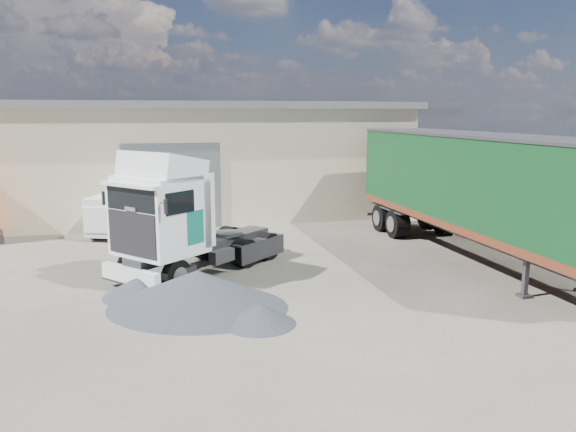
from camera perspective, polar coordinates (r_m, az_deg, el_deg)
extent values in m
plane|color=#2A2722|center=(14.77, -2.12, -8.70)|extent=(120.00, 120.00, 0.00)
cube|color=beige|center=(29.95, -19.78, 5.39)|extent=(30.00, 12.00, 5.00)
cube|color=#585B5D|center=(29.86, -20.10, 10.46)|extent=(30.60, 12.60, 0.30)
cube|color=#585B5D|center=(23.86, -11.62, 2.94)|extent=(4.00, 0.08, 3.60)
cube|color=#585B5D|center=(29.86, -20.13, 10.84)|extent=(30.60, 0.40, 0.15)
cube|color=#983E26|center=(24.54, 22.16, 1.29)|extent=(0.35, 26.00, 2.50)
cylinder|color=black|center=(16.41, -13.50, -5.35)|extent=(2.07, 2.18, 0.91)
cylinder|color=black|center=(18.43, -6.51, -3.37)|extent=(2.10, 2.21, 0.91)
cylinder|color=black|center=(19.32, -4.15, -2.69)|extent=(2.10, 2.21, 0.91)
cube|color=#2D2D30|center=(17.69, -8.56, -2.96)|extent=(4.74, 4.30, 0.26)
cube|color=silver|center=(15.90, -15.71, -5.90)|extent=(1.60, 1.78, 0.47)
cube|color=silver|center=(16.26, -12.94, -0.07)|extent=(2.89, 2.90, 2.09)
cube|color=black|center=(15.70, -15.55, -1.76)|extent=(1.28, 1.45, 1.20)
cube|color=black|center=(15.55, -15.67, 1.64)|extent=(1.30, 1.47, 0.64)
cube|color=silver|center=(16.19, -12.68, 4.71)|extent=(2.64, 2.69, 1.05)
cube|color=#0D6050|center=(17.33, -14.44, -0.29)|extent=(0.49, 0.43, 0.94)
cube|color=#0D6050|center=(15.77, -9.37, -1.14)|extent=(0.49, 0.43, 0.94)
cylinder|color=#2D2D30|center=(18.45, -6.19, -1.78)|extent=(1.33, 1.33, 0.10)
cube|color=#2D2D30|center=(16.20, 22.98, -5.69)|extent=(0.32, 0.32, 1.14)
cylinder|color=black|center=(23.40, 12.68, -0.34)|extent=(2.67, 1.16, 1.10)
cube|color=#2D2D30|center=(19.76, 18.29, -1.47)|extent=(1.10, 12.48, 0.36)
cube|color=#603015|center=(19.70, 18.35, -0.49)|extent=(2.86, 12.52, 0.25)
cube|color=black|center=(19.48, 18.60, 3.77)|extent=(2.86, 12.52, 2.70)
cube|color=#2D2D30|center=(19.38, 18.84, 7.79)|extent=(2.92, 12.58, 0.08)
cylinder|color=black|center=(22.71, -17.46, -1.58)|extent=(1.76, 1.12, 0.57)
cylinder|color=black|center=(25.21, -14.87, -0.28)|extent=(1.76, 1.12, 0.57)
cube|color=silver|center=(23.84, -16.18, 0.57)|extent=(2.94, 4.32, 1.48)
cube|color=silver|center=(22.36, -17.82, -0.26)|extent=(1.78, 1.29, 0.96)
cube|color=black|center=(22.44, -17.70, 1.02)|extent=(1.45, 0.60, 0.52)
cone|color=black|center=(14.39, -9.20, -7.33)|extent=(5.87, 5.87, 0.96)
cone|color=black|center=(13.24, -2.89, -9.91)|extent=(2.20, 2.20, 0.48)
cone|color=black|center=(15.66, -14.63, -6.80)|extent=(2.69, 2.69, 0.58)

